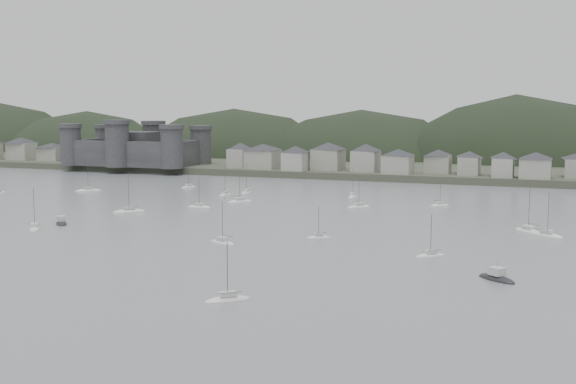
% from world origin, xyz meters
% --- Properties ---
extents(ground, '(900.00, 900.00, 0.00)m').
position_xyz_m(ground, '(0.00, 0.00, 0.00)').
color(ground, slate).
rests_on(ground, ground).
extents(far_shore_land, '(900.00, 250.00, 3.00)m').
position_xyz_m(far_shore_land, '(0.00, 295.00, 1.50)').
color(far_shore_land, '#383D2D').
rests_on(far_shore_land, ground).
extents(forested_ridge, '(851.55, 103.94, 102.57)m').
position_xyz_m(forested_ridge, '(4.83, 269.40, -11.28)').
color(forested_ridge, black).
rests_on(forested_ridge, ground).
extents(castle, '(66.00, 43.00, 20.00)m').
position_xyz_m(castle, '(-120.00, 179.80, 10.96)').
color(castle, '#2F2F31').
rests_on(castle, far_shore_land).
extents(waterfront_town, '(451.48, 28.46, 12.92)m').
position_xyz_m(waterfront_town, '(50.59, 183.34, 8.66)').
color(waterfront_town, gray).
rests_on(waterfront_town, far_shore_land).
extents(sailboat_lead, '(7.76, 3.14, 10.36)m').
position_xyz_m(sailboat_lead, '(-29.17, 74.46, 0.18)').
color(sailboat_lead, white).
rests_on(sailboat_lead, ground).
extents(moored_fleet, '(219.23, 149.74, 13.58)m').
position_xyz_m(moored_fleet, '(-8.48, 70.64, 0.18)').
color(moored_fleet, white).
rests_on(moored_fleet, ground).
extents(motor_launch_near, '(8.22, 7.40, 3.95)m').
position_xyz_m(motor_launch_near, '(65.21, 10.09, 0.29)').
color(motor_launch_near, black).
rests_on(motor_launch_near, ground).
extents(motor_launch_far, '(7.19, 7.32, 3.81)m').
position_xyz_m(motor_launch_far, '(-48.08, 32.81, 0.29)').
color(motor_launch_far, black).
rests_on(motor_launch_far, ground).
extents(mooring_buoys, '(174.91, 111.69, 0.70)m').
position_xyz_m(mooring_buoys, '(-3.52, 79.32, 0.15)').
color(mooring_buoys, '#C37F41').
rests_on(mooring_buoys, ground).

